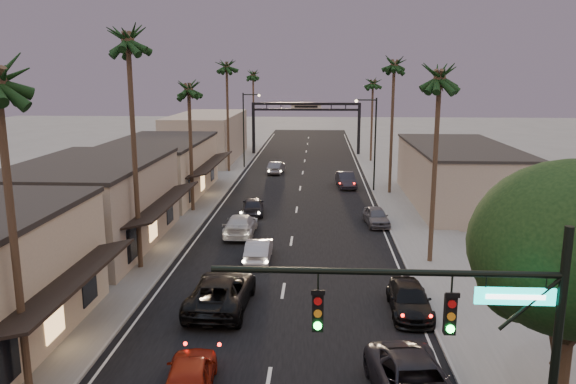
# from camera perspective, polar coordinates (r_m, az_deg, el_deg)

# --- Properties ---
(ground) EXTENTS (200.00, 200.00, 0.00)m
(ground) POSITION_cam_1_polar(r_m,az_deg,el_deg) (50.16, 1.02, -1.01)
(ground) COLOR slate
(ground) RESTS_ON ground
(road) EXTENTS (14.00, 120.00, 0.02)m
(road) POSITION_cam_1_polar(r_m,az_deg,el_deg) (55.04, 1.21, 0.17)
(road) COLOR black
(road) RESTS_ON ground
(sidewalk_left) EXTENTS (5.00, 92.00, 0.12)m
(sidewalk_left) POSITION_cam_1_polar(r_m,az_deg,el_deg) (62.89, -7.26, 1.61)
(sidewalk_left) COLOR slate
(sidewalk_left) RESTS_ON ground
(sidewalk_right) EXTENTS (5.00, 92.00, 0.12)m
(sidewalk_right) POSITION_cam_1_polar(r_m,az_deg,el_deg) (62.36, 10.19, 1.43)
(sidewalk_right) COLOR slate
(sidewalk_right) RESTS_ON ground
(storefront_mid) EXTENTS (8.00, 14.00, 5.50)m
(storefront_mid) POSITION_cam_1_polar(r_m,az_deg,el_deg) (38.80, -19.35, -1.39)
(storefront_mid) COLOR gray
(storefront_mid) RESTS_ON ground
(storefront_far) EXTENTS (8.00, 16.00, 5.00)m
(storefront_far) POSITION_cam_1_polar(r_m,az_deg,el_deg) (53.67, -12.91, 2.27)
(storefront_far) COLOR tan
(storefront_far) RESTS_ON ground
(storefront_dist) EXTENTS (8.00, 20.00, 6.00)m
(storefront_dist) POSITION_cam_1_polar(r_m,az_deg,el_deg) (75.77, -8.18, 5.59)
(storefront_dist) COLOR gray
(storefront_dist) RESTS_ON ground
(building_right) EXTENTS (8.00, 18.00, 5.00)m
(building_right) POSITION_cam_1_polar(r_m,az_deg,el_deg) (51.12, 16.92, 1.58)
(building_right) COLOR gray
(building_right) RESTS_ON ground
(traffic_signal) EXTENTS (8.51, 0.22, 7.80)m
(traffic_signal) POSITION_cam_1_polar(r_m,az_deg,el_deg) (14.79, 18.70, -13.41)
(traffic_signal) COLOR black
(traffic_signal) RESTS_ON ground
(arch) EXTENTS (15.20, 0.40, 7.27)m
(arch) POSITION_cam_1_polar(r_m,az_deg,el_deg) (79.08, 1.84, 7.81)
(arch) COLOR black
(arch) RESTS_ON ground
(streetlight_right) EXTENTS (2.13, 0.30, 9.00)m
(streetlight_right) POSITION_cam_1_polar(r_m,az_deg,el_deg) (54.42, 8.57, 5.58)
(streetlight_right) COLOR black
(streetlight_right) RESTS_ON ground
(streetlight_left) EXTENTS (2.13, 0.30, 9.00)m
(streetlight_left) POSITION_cam_1_polar(r_m,az_deg,el_deg) (67.67, -4.30, 6.91)
(streetlight_left) COLOR black
(streetlight_left) RESTS_ON ground
(palm_lb) EXTENTS (3.20, 3.20, 15.20)m
(palm_lb) POSITION_cam_1_polar(r_m,az_deg,el_deg) (32.62, -16.01, 15.26)
(palm_lb) COLOR #38281C
(palm_lb) RESTS_ON ground
(palm_lc) EXTENTS (3.20, 3.20, 12.20)m
(palm_lc) POSITION_cam_1_polar(r_m,az_deg,el_deg) (46.04, -10.08, 10.80)
(palm_lc) COLOR #38281C
(palm_lc) RESTS_ON ground
(palm_ld) EXTENTS (3.20, 3.20, 14.20)m
(palm_ld) POSITION_cam_1_polar(r_m,az_deg,el_deg) (64.70, -6.27, 12.92)
(palm_ld) COLOR #38281C
(palm_ld) RESTS_ON ground
(palm_ra) EXTENTS (3.20, 3.20, 13.20)m
(palm_ra) POSITION_cam_1_polar(r_m,az_deg,el_deg) (33.55, 15.20, 11.87)
(palm_ra) COLOR #38281C
(palm_ra) RESTS_ON ground
(palm_rb) EXTENTS (3.20, 3.20, 14.20)m
(palm_rb) POSITION_cam_1_polar(r_m,az_deg,el_deg) (53.30, 10.76, 13.01)
(palm_rb) COLOR #38281C
(palm_rb) RESTS_ON ground
(palm_rc) EXTENTS (3.20, 3.20, 12.20)m
(palm_rc) POSITION_cam_1_polar(r_m,az_deg,el_deg) (73.17, 8.64, 11.22)
(palm_rc) COLOR #38281C
(palm_rc) RESTS_ON ground
(palm_far) EXTENTS (3.20, 3.20, 13.20)m
(palm_far) POSITION_cam_1_polar(r_m,az_deg,el_deg) (87.43, -3.58, 12.07)
(palm_far) COLOR #38281C
(palm_far) RESTS_ON ground
(oncoming_red) EXTENTS (2.19, 4.49, 1.47)m
(oncoming_red) POSITION_cam_1_polar(r_m,az_deg,el_deg) (21.24, -9.96, -17.94)
(oncoming_red) COLOR maroon
(oncoming_red) RESTS_ON ground
(oncoming_pickup) EXTENTS (3.00, 6.10, 1.67)m
(oncoming_pickup) POSITION_cam_1_polar(r_m,az_deg,el_deg) (27.94, -6.81, -10.04)
(oncoming_pickup) COLOR black
(oncoming_pickup) RESTS_ON ground
(oncoming_silver) EXTENTS (1.49, 4.17, 1.37)m
(oncoming_silver) POSITION_cam_1_polar(r_m,az_deg,el_deg) (34.55, -2.98, -5.88)
(oncoming_silver) COLOR #99989E
(oncoming_silver) RESTS_ON ground
(oncoming_white) EXTENTS (2.10, 5.10, 1.48)m
(oncoming_white) POSITION_cam_1_polar(r_m,az_deg,el_deg) (39.99, -4.84, -3.33)
(oncoming_white) COLOR #B3B3B3
(oncoming_white) RESTS_ON ground
(oncoming_dgrey) EXTENTS (2.10, 4.37, 1.44)m
(oncoming_dgrey) POSITION_cam_1_polar(r_m,az_deg,el_deg) (45.69, -3.57, -1.39)
(oncoming_dgrey) COLOR black
(oncoming_dgrey) RESTS_ON ground
(oncoming_grey_far) EXTENTS (1.85, 4.29, 1.37)m
(oncoming_grey_far) POSITION_cam_1_polar(r_m,az_deg,el_deg) (64.29, -1.21, 2.50)
(oncoming_grey_far) COLOR #505156
(oncoming_grey_far) RESTS_ON ground
(curbside_black) EXTENTS (1.93, 4.66, 1.35)m
(curbside_black) POSITION_cam_1_polar(r_m,az_deg,el_deg) (27.88, 12.23, -10.64)
(curbside_black) COLOR black
(curbside_black) RESTS_ON ground
(curbside_grey) EXTENTS (2.00, 4.12, 1.35)m
(curbside_grey) POSITION_cam_1_polar(r_m,az_deg,el_deg) (42.91, 8.95, -2.46)
(curbside_grey) COLOR #505055
(curbside_grey) RESTS_ON ground
(curbside_far) EXTENTS (2.11, 4.74, 1.51)m
(curbside_far) POSITION_cam_1_polar(r_m,az_deg,el_deg) (56.72, 5.91, 1.23)
(curbside_far) COLOR black
(curbside_far) RESTS_ON ground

